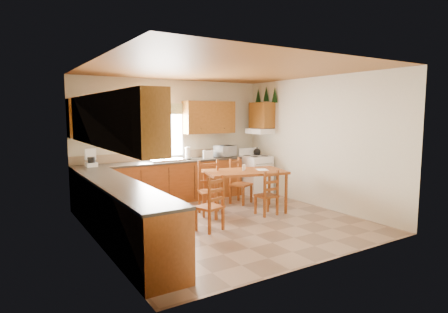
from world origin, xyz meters
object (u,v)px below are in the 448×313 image
dining_table (245,191)px  chair_near_left (209,203)px  chair_far_left (211,188)px  microwave (225,151)px  chair_near_right (266,193)px  chair_far_right (241,181)px  stove (256,175)px

dining_table → chair_near_left: (-1.19, -0.66, 0.05)m
chair_near_left → chair_far_left: 0.99m
microwave → chair_near_right: bearing=-112.9°
microwave → chair_far_left: size_ratio=0.43×
microwave → chair_near_right: (-0.28, -1.94, -0.62)m
chair_near_right → chair_far_left: (-0.90, 0.59, 0.08)m
dining_table → chair_near_right: size_ratio=1.78×
chair_far_right → chair_far_left: bearing=178.4°
stove → dining_table: size_ratio=0.59×
microwave → chair_near_left: size_ratio=0.48×
chair_near_right → stove: bearing=-120.1°
dining_table → chair_far_left: chair_far_left is taller
stove → chair_near_right: (-0.96, -1.62, -0.02)m
chair_near_left → chair_far_left: (0.52, 0.85, 0.05)m
chair_far_left → stove: bearing=44.0°
stove → chair_near_right: stove is taller
chair_far_left → chair_far_right: 1.10m
microwave → chair_far_left: microwave is taller
chair_near_right → chair_near_left: bearing=10.9°
microwave → dining_table: size_ratio=0.29×
chair_far_right → chair_near_left: bearing=-164.9°
stove → chair_near_right: bearing=-122.6°
chair_far_right → microwave: bearing=54.6°
chair_near_right → chair_far_right: bearing=-95.8°
chair_near_left → chair_near_right: chair_near_left is taller
dining_table → chair_far_left: bearing=178.0°
chair_near_right → chair_far_right: 1.03m
dining_table → chair_far_right: (0.34, 0.63, 0.07)m
stove → chair_near_left: bearing=-143.6°
chair_far_right → stove: bearing=10.1°
dining_table → chair_near_left: bearing=-137.1°
chair_near_left → chair_far_left: chair_far_left is taller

